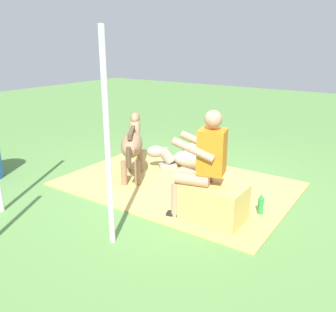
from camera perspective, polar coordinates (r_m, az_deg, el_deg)
name	(u,v)px	position (r m, az deg, el deg)	size (l,w,h in m)	color
ground_plane	(178,188)	(5.24, 1.59, -5.18)	(24.00, 24.00, 0.00)	#568442
hay_patch	(177,184)	(5.36, 1.44, -4.49)	(3.32, 2.26, 0.02)	tan
hay_bale	(214,203)	(4.29, 7.35, -7.45)	(0.72, 0.49, 0.45)	tan
person_seated	(202,161)	(4.15, 5.49, -0.76)	(0.71, 0.52, 1.33)	tan
pony_standing	(132,143)	(5.50, -5.74, 2.06)	(0.91, 1.18, 0.92)	#8C6B4C
pony_lying	(193,157)	(6.02, 4.08, -0.16)	(1.15, 1.12, 0.42)	gray
soda_bottle	(261,205)	(4.55, 14.65, -7.60)	(0.07, 0.07, 0.29)	#268C3F
tent_pole_left	(107,143)	(3.54, -9.69, 2.10)	(0.06, 0.06, 2.21)	silver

